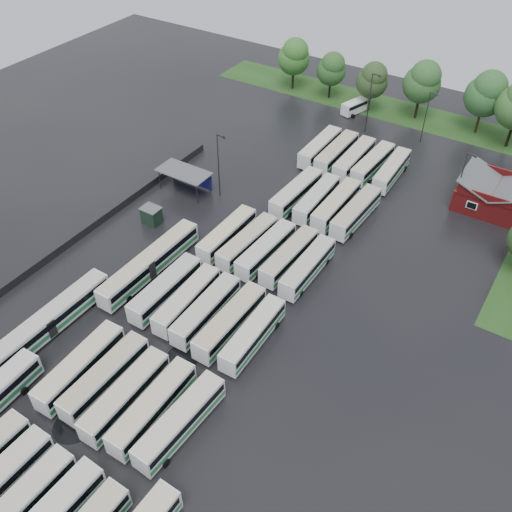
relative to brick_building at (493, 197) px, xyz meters
The scene contains 46 objects.
ground 49.08m from the brick_building, 119.30° to the right, with size 160.00×160.00×0.00m, color black.
brick_building is the anchor object (origin of this frame).
wash_shed 46.14m from the brick_building, 153.27° to the right, with size 8.20×4.20×3.58m.
utility_hut 50.26m from the brick_building, 143.11° to the right, with size 2.70×2.20×2.62m.
grass_strip_north 31.19m from the brick_building, 134.96° to the left, with size 80.00×10.00×0.01m, color #1F4415.
west_fence 57.83m from the brick_building, 143.04° to the right, with size 0.10×50.00×1.20m, color #2D2D30.
bus_r0c2 72.29m from the brick_building, 107.69° to the right, with size 2.51×11.01×3.05m.
bus_r1c0 62.26m from the brick_building, 117.27° to the right, with size 2.90×11.65×3.22m.
bus_r1c1 60.50m from the brick_building, 114.78° to the right, with size 2.43×11.31×3.15m.
bus_r1c2 59.65m from the brick_building, 111.62° to the right, with size 2.59×11.40×3.16m.
bus_r1c3 58.15m from the brick_building, 108.79° to the right, with size 2.58×11.42×3.17m.
bus_r1c4 56.98m from the brick_building, 105.68° to the right, with size 2.92×11.46×3.16m.
bus_r2c0 50.12m from the brick_building, 124.60° to the right, with size 2.45×11.49×3.20m.
bus_r2c1 48.31m from the brick_building, 121.34° to the right, with size 2.78×11.12×3.07m.
bus_r2c2 46.96m from the brick_building, 118.20° to the right, with size 2.55×11.25×3.12m.
bus_r2c3 45.47m from the brick_building, 114.31° to the right, with size 2.57×11.61×3.23m.
bus_r2c4 44.32m from the brick_building, 110.53° to the right, with size 2.59×11.02×3.05m.
bus_r3c0 40.01m from the brick_building, 134.97° to the right, with size 2.40×11.11×3.09m.
bus_r3c1 37.71m from the brick_building, 131.56° to the right, with size 2.91×11.18×3.08m.
bus_r3c2 35.82m from the brick_building, 128.02° to the right, with size 2.79×11.25×3.11m.
bus_r3c3 33.49m from the brick_building, 124.18° to the right, with size 2.71×11.15×3.08m.
bus_r3c4 32.35m from the brick_building, 119.19° to the right, with size 2.36×11.05×3.07m.
bus_r4c1 29.09m from the brick_building, 150.00° to the right, with size 2.85×11.64×3.22m.
bus_r4c2 26.13m from the brick_building, 146.90° to the right, with size 2.61×11.11×3.08m.
bus_r4c3 23.49m from the brick_building, 142.95° to the right, with size 2.49×11.56×3.22m.
bus_r4c4 21.07m from the brick_building, 137.59° to the right, with size 2.86×11.63×3.21m.
bus_r5c0 28.43m from the brick_building, behind, with size 2.50×11.43×3.18m.
bus_r5c1 25.33m from the brick_building, behind, with size 2.50×11.60×3.23m.
bus_r5c2 22.05m from the brick_building, behind, with size 2.54×11.58×3.22m.
bus_r5c3 18.95m from the brick_building, behind, with size 2.92×11.33×3.13m.
bus_r5c4 15.60m from the brick_building, behind, with size 2.69×11.14×3.08m.
artic_bus_west_b 50.93m from the brick_building, 130.72° to the right, with size 2.62×17.08×3.16m.
artic_bus_west_c 63.78m from the brick_building, 124.77° to the right, with size 2.50×16.72×3.10m.
minibus 34.74m from the brick_building, 150.91° to the left, with size 3.50×5.72×2.35m.
tree_north_0 49.81m from the brick_building, 156.35° to the left, with size 6.37×6.37×10.55m.
tree_north_1 42.51m from the brick_building, 151.55° to the left, with size 5.64×5.64×9.35m.
tree_north_2 34.41m from the brick_building, 145.95° to the left, with size 5.87×5.87×9.72m.
tree_north_3 29.37m from the brick_building, 132.74° to the left, with size 6.80×6.80×11.26m.
tree_north_4 23.99m from the brick_building, 111.24° to the left, with size 7.10×7.10×11.76m.
lamp_post_ne 6.49m from the brick_building, 146.79° to the right, with size 1.44×0.28×9.32m.
lamp_post_nw 40.90m from the brick_building, 151.89° to the right, with size 1.62×0.32×10.53m.
lamp_post_back_w 28.12m from the brick_building, 155.94° to the left, with size 1.69×0.33×10.95m.
lamp_post_back_e 20.63m from the brick_building, 140.10° to the left, with size 1.44×0.28×9.34m.
puddle_0 65.29m from the brick_building, 112.47° to the right, with size 4.12×4.12×0.01m, color black.
puddle_2 50.21m from the brick_building, 126.90° to the right, with size 7.68×7.68×0.01m, color black.
puddle_3 51.95m from the brick_building, 114.02° to the right, with size 3.76×3.76×0.01m, color black.
Camera 1 is at (31.81, -34.65, 50.41)m, focal length 40.00 mm.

